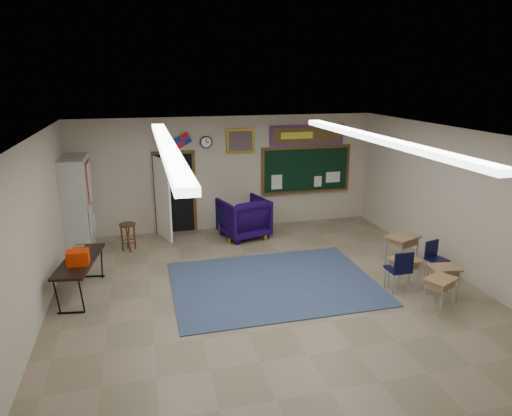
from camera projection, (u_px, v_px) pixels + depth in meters
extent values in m
plane|color=#83725A|center=(276.00, 303.00, 8.32)|extent=(9.00, 9.00, 0.00)
cube|color=#B6AB93|center=(228.00, 173.00, 12.08)|extent=(8.00, 0.04, 3.00)
cube|color=#B6AB93|center=(437.00, 395.00, 3.71)|extent=(8.00, 0.04, 3.00)
cube|color=#B6AB93|center=(26.00, 246.00, 6.95)|extent=(0.04, 9.00, 3.00)
cube|color=#B6AB93|center=(474.00, 209.00, 8.85)|extent=(0.04, 9.00, 3.00)
cube|color=beige|center=(278.00, 139.00, 7.48)|extent=(8.00, 9.00, 0.04)
cube|color=#354465|center=(274.00, 283.00, 9.11)|extent=(4.00, 3.00, 0.02)
cube|color=black|center=(175.00, 193.00, 11.87)|extent=(0.95, 0.04, 2.10)
cube|color=white|center=(163.00, 199.00, 11.38)|extent=(0.35, 0.86, 2.05)
cube|color=#533717|center=(306.00, 170.00, 12.58)|extent=(2.55, 0.05, 1.30)
cube|color=black|center=(306.00, 170.00, 12.57)|extent=(2.40, 0.03, 1.15)
cube|color=#533717|center=(306.00, 191.00, 12.69)|extent=(2.40, 0.12, 0.04)
cube|color=#A91F0E|center=(307.00, 135.00, 12.31)|extent=(2.10, 0.04, 0.55)
cube|color=brown|center=(307.00, 135.00, 12.30)|extent=(1.90, 0.03, 0.40)
cube|color=olive|center=(240.00, 141.00, 11.90)|extent=(0.75, 0.05, 0.65)
cube|color=#A51466|center=(240.00, 141.00, 11.89)|extent=(0.62, 0.03, 0.52)
cylinder|color=black|center=(206.00, 142.00, 11.69)|extent=(0.32, 0.05, 0.32)
cylinder|color=white|center=(206.00, 142.00, 11.67)|extent=(0.26, 0.02, 0.26)
cube|color=#B3B3AE|center=(78.00, 204.00, 10.71)|extent=(0.55, 1.25, 2.20)
imported|color=#120533|center=(244.00, 218.00, 11.64)|extent=(1.34, 1.36, 1.02)
cube|color=olive|center=(405.00, 260.00, 8.70)|extent=(0.53, 0.40, 0.04)
cube|color=brown|center=(405.00, 264.00, 8.72)|extent=(0.46, 0.34, 0.11)
cube|color=olive|center=(403.00, 237.00, 9.55)|extent=(0.77, 0.68, 0.04)
cube|color=brown|center=(403.00, 242.00, 9.58)|extent=(0.67, 0.58, 0.13)
cube|color=olive|center=(441.00, 279.00, 7.88)|extent=(0.64, 0.58, 0.03)
cube|color=brown|center=(440.00, 284.00, 7.91)|extent=(0.55, 0.49, 0.10)
cube|color=olive|center=(444.00, 267.00, 8.36)|extent=(0.57, 0.45, 0.03)
cube|color=brown|center=(444.00, 272.00, 8.38)|extent=(0.49, 0.38, 0.10)
cube|color=black|center=(79.00, 261.00, 8.49)|extent=(0.83, 1.76, 0.05)
cube|color=#E33D04|center=(78.00, 258.00, 8.23)|extent=(0.38, 0.28, 0.26)
cylinder|color=#482515|center=(127.00, 225.00, 10.67)|extent=(0.38, 0.38, 0.04)
torus|color=#482515|center=(129.00, 241.00, 10.79)|extent=(0.31, 0.31, 0.02)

